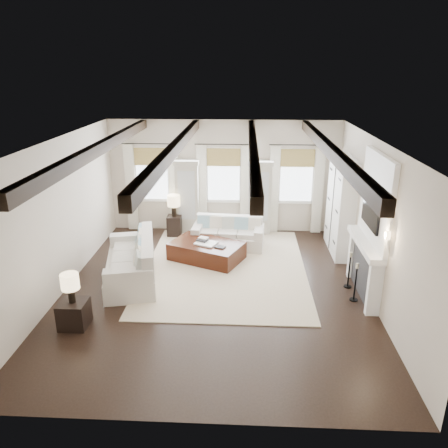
{
  "coord_description": "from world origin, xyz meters",
  "views": [
    {
      "loc": [
        0.62,
        -8.37,
        4.56
      ],
      "look_at": [
        0.14,
        1.05,
        1.15
      ],
      "focal_mm": 35.0,
      "sensor_mm": 36.0,
      "label": 1
    }
  ],
  "objects_px": {
    "side_table_back": "(175,226)",
    "side_table_front": "(74,314)",
    "sofa_back": "(228,235)",
    "sofa_left": "(134,263)",
    "ottoman": "(207,251)"
  },
  "relations": [
    {
      "from": "sofa_back",
      "to": "ottoman",
      "type": "xyz_separation_m",
      "value": [
        -0.5,
        -0.89,
        -0.1
      ]
    },
    {
      "from": "ottoman",
      "to": "side_table_front",
      "type": "bearing_deg",
      "value": -101.14
    },
    {
      "from": "ottoman",
      "to": "sofa_back",
      "type": "bearing_deg",
      "value": 84.74
    },
    {
      "from": "sofa_left",
      "to": "side_table_front",
      "type": "bearing_deg",
      "value": -108.7
    },
    {
      "from": "sofa_back",
      "to": "ottoman",
      "type": "height_order",
      "value": "sofa_back"
    },
    {
      "from": "sofa_back",
      "to": "sofa_left",
      "type": "relative_size",
      "value": 0.78
    },
    {
      "from": "sofa_back",
      "to": "side_table_back",
      "type": "xyz_separation_m",
      "value": [
        -1.56,
        0.71,
        -0.03
      ]
    },
    {
      "from": "sofa_left",
      "to": "side_table_front",
      "type": "distance_m",
      "value": 2.04
    },
    {
      "from": "side_table_front",
      "to": "side_table_back",
      "type": "height_order",
      "value": "side_table_back"
    },
    {
      "from": "side_table_front",
      "to": "side_table_back",
      "type": "xyz_separation_m",
      "value": [
        1.13,
        4.69,
        0.04
      ]
    },
    {
      "from": "sofa_back",
      "to": "side_table_back",
      "type": "height_order",
      "value": "sofa_back"
    },
    {
      "from": "side_table_back",
      "to": "side_table_front",
      "type": "bearing_deg",
      "value": -103.58
    },
    {
      "from": "sofa_back",
      "to": "ottoman",
      "type": "bearing_deg",
      "value": -119.48
    },
    {
      "from": "sofa_back",
      "to": "side_table_back",
      "type": "distance_m",
      "value": 1.72
    },
    {
      "from": "sofa_back",
      "to": "sofa_left",
      "type": "distance_m",
      "value": 2.9
    }
  ]
}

